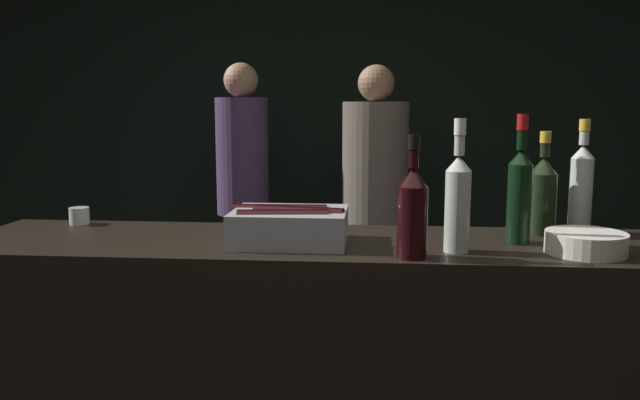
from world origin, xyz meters
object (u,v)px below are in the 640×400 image
(ice_bin_with_bottles, at_px, (289,224))
(white_wine_bottle, at_px, (458,198))
(person_blond_tee, at_px, (243,185))
(red_wine_bottle_burgundy, at_px, (520,191))
(red_wine_bottle_black_foil, at_px, (413,209))
(bowl_white, at_px, (586,242))
(person_in_hoodie, at_px, (375,195))
(candle_votive, at_px, (79,216))
(champagne_bottle, at_px, (543,193))
(rose_wine_bottle, at_px, (581,185))

(ice_bin_with_bottles, bearing_deg, white_wine_bottle, -8.19)
(white_wine_bottle, xyz_separation_m, person_blond_tee, (-1.04, 2.06, -0.23))
(red_wine_bottle_burgundy, height_order, red_wine_bottle_black_foil, red_wine_bottle_burgundy)
(bowl_white, relative_size, white_wine_bottle, 0.59)
(white_wine_bottle, relative_size, person_in_hoodie, 0.22)
(red_wine_bottle_black_foil, height_order, white_wine_bottle, white_wine_bottle)
(red_wine_bottle_black_foil, bearing_deg, candle_votive, 160.75)
(champagne_bottle, xyz_separation_m, person_blond_tee, (-1.34, 1.78, -0.21))
(candle_votive, relative_size, person_blond_tee, 0.04)
(bowl_white, bearing_deg, red_wine_bottle_black_foil, -169.32)
(champagne_bottle, relative_size, white_wine_bottle, 0.88)
(bowl_white, xyz_separation_m, champagne_bottle, (-0.05, 0.27, 0.10))
(bowl_white, height_order, white_wine_bottle, white_wine_bottle)
(bowl_white, distance_m, rose_wine_bottle, 0.33)
(bowl_white, relative_size, person_blond_tee, 0.13)
(white_wine_bottle, xyz_separation_m, rose_wine_bottle, (0.43, 0.31, 0.00))
(ice_bin_with_bottles, distance_m, candle_votive, 0.80)
(bowl_white, distance_m, champagne_bottle, 0.29)
(red_wine_bottle_black_foil, distance_m, rose_wine_bottle, 0.68)
(ice_bin_with_bottles, xyz_separation_m, person_in_hoodie, (0.25, 1.82, -0.16))
(red_wine_bottle_burgundy, relative_size, rose_wine_bottle, 1.05)
(candle_votive, xyz_separation_m, person_blond_tee, (0.20, 1.75, -0.10))
(person_in_hoodie, bearing_deg, champagne_bottle, 41.32)
(red_wine_bottle_black_foil, height_order, rose_wine_bottle, rose_wine_bottle)
(red_wine_bottle_black_foil, distance_m, champagne_bottle, 0.56)
(ice_bin_with_bottles, height_order, champagne_bottle, champagne_bottle)
(bowl_white, height_order, red_wine_bottle_burgundy, red_wine_bottle_burgundy)
(champagne_bottle, height_order, rose_wine_bottle, rose_wine_bottle)
(ice_bin_with_bottles, relative_size, rose_wine_bottle, 0.97)
(candle_votive, bearing_deg, white_wine_bottle, -13.93)
(ice_bin_with_bottles, height_order, white_wine_bottle, white_wine_bottle)
(red_wine_bottle_burgundy, distance_m, white_wine_bottle, 0.23)
(bowl_white, distance_m, red_wine_bottle_burgundy, 0.23)
(champagne_bottle, distance_m, person_in_hoodie, 1.72)
(red_wine_bottle_burgundy, bearing_deg, ice_bin_with_bottles, -174.95)
(person_in_hoodie, bearing_deg, red_wine_bottle_black_foil, 26.12)
(ice_bin_with_bottles, relative_size, bowl_white, 1.62)
(candle_votive, bearing_deg, champagne_bottle, -1.15)
(candle_votive, distance_m, champagne_bottle, 1.55)
(person_in_hoodie, bearing_deg, red_wine_bottle_burgundy, 36.69)
(person_in_hoodie, relative_size, person_blond_tee, 0.98)
(champagne_bottle, bearing_deg, rose_wine_bottle, 13.27)
(bowl_white, height_order, person_in_hoodie, person_in_hoodie)
(bowl_white, relative_size, red_wine_bottle_burgundy, 0.57)
(bowl_white, xyz_separation_m, candle_votive, (-1.59, 0.30, -0.00))
(red_wine_bottle_burgundy, distance_m, person_blond_tee, 2.30)
(rose_wine_bottle, bearing_deg, white_wine_bottle, -144.27)
(red_wine_bottle_burgundy, distance_m, champagne_bottle, 0.18)
(candle_votive, relative_size, rose_wine_bottle, 0.19)
(bowl_white, distance_m, person_in_hoodie, 1.98)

